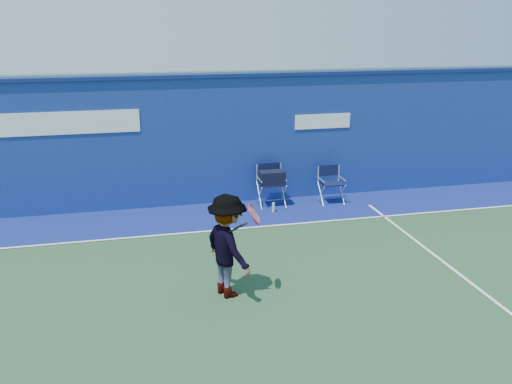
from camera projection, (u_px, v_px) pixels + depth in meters
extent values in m
plane|color=#26482A|center=(206.00, 310.00, 8.32)|extent=(80.00, 80.00, 0.00)
cube|color=navy|center=(174.00, 143.00, 12.69)|extent=(24.00, 0.40, 3.00)
cube|color=navy|center=(170.00, 76.00, 12.22)|extent=(24.00, 0.50, 0.08)
cube|color=white|center=(33.00, 124.00, 11.67)|extent=(4.50, 0.02, 0.50)
cube|color=white|center=(323.00, 121.00, 13.13)|extent=(1.40, 0.02, 0.35)
cube|color=navy|center=(181.00, 219.00, 12.12)|extent=(24.00, 1.80, 0.01)
cube|color=white|center=(185.00, 233.00, 11.28)|extent=(24.00, 0.06, 0.01)
cube|color=black|center=(272.00, 184.00, 12.83)|extent=(0.52, 0.44, 0.03)
cube|color=silver|center=(269.00, 172.00, 13.01)|extent=(0.59, 0.03, 0.43)
cube|color=black|center=(269.00, 169.00, 12.98)|extent=(0.52, 0.03, 0.30)
cube|color=black|center=(272.00, 178.00, 12.75)|extent=(0.59, 0.34, 0.32)
cube|color=black|center=(269.00, 167.00, 12.97)|extent=(0.43, 0.06, 0.24)
cube|color=black|center=(332.00, 184.00, 13.04)|extent=(0.47, 0.39, 0.03)
cube|color=silver|center=(329.00, 173.00, 13.20)|extent=(0.53, 0.02, 0.39)
cube|color=black|center=(329.00, 170.00, 13.18)|extent=(0.47, 0.03, 0.27)
cylinder|color=silver|center=(273.00, 207.00, 12.52)|extent=(0.07, 0.07, 0.22)
imported|color=#EA4738|center=(228.00, 246.00, 8.56)|extent=(0.98, 1.25, 1.69)
torus|color=#B7183C|center=(254.00, 214.00, 8.36)|extent=(0.31, 0.41, 0.34)
cylinder|color=gray|center=(254.00, 214.00, 8.36)|extent=(0.24, 0.35, 0.27)
cylinder|color=black|center=(237.00, 228.00, 8.27)|extent=(0.31, 0.13, 0.20)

